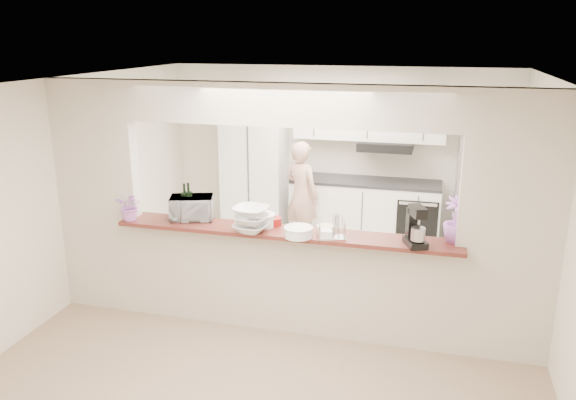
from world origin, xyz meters
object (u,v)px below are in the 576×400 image
(toaster_oven, at_px, (192,208))
(person, at_px, (302,196))
(refrigerator, at_px, (484,195))
(stand_mixer, at_px, (416,228))

(toaster_oven, distance_m, person, 2.38)
(person, bearing_deg, toaster_oven, 101.42)
(refrigerator, height_order, stand_mixer, refrigerator)
(stand_mixer, height_order, person, person)
(refrigerator, xyz_separation_m, toaster_oven, (-3.06, -2.60, 0.36))
(toaster_oven, xyz_separation_m, stand_mixer, (2.26, -0.19, 0.05))
(toaster_oven, bearing_deg, person, 56.10)
(stand_mixer, distance_m, person, 2.98)
(toaster_oven, distance_m, stand_mixer, 2.27)
(refrigerator, xyz_separation_m, person, (-2.44, -0.35, -0.09))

